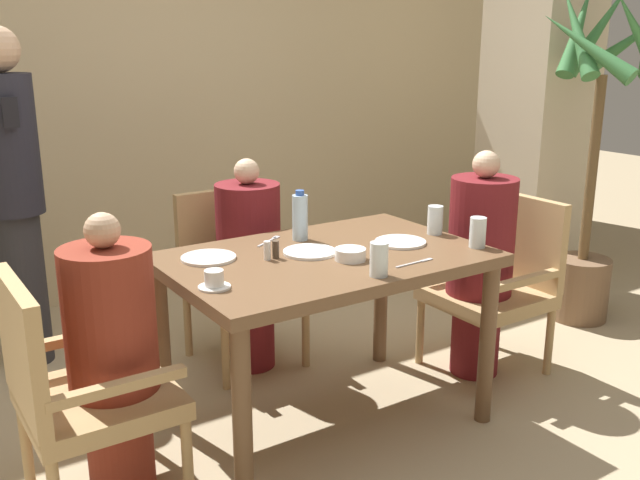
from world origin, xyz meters
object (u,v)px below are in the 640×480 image
(diner_in_left_chair, at_px, (113,356))
(plate_dessert_center, at_px, (400,242))
(chair_left_side, at_px, (75,385))
(chair_far_side, at_px, (237,271))
(standing_host, at_px, (13,190))
(water_bottle, at_px, (300,217))
(bowl_small, at_px, (350,254))
(teacup_with_saucer, at_px, (214,281))
(diner_in_far_chair, at_px, (249,263))
(glass_tall_mid, at_px, (379,259))
(plate_main_right, at_px, (310,252))
(plate_main_left, at_px, (209,258))
(diner_in_right_chair, at_px, (480,263))
(potted_palm, at_px, (593,170))
(glass_tall_far, at_px, (435,220))
(chair_right_side, at_px, (499,278))
(glass_tall_near, at_px, (478,232))

(diner_in_left_chair, xyz_separation_m, plate_dessert_center, (1.27, -0.05, 0.23))
(chair_left_side, height_order, chair_far_side, same)
(standing_host, bearing_deg, water_bottle, -49.23)
(diner_in_left_chair, bearing_deg, bowl_small, -7.39)
(plate_dessert_center, distance_m, teacup_with_saucer, 0.93)
(bowl_small, xyz_separation_m, water_bottle, (-0.01, 0.37, 0.08))
(chair_left_side, xyz_separation_m, diner_in_far_chair, (1.05, 0.69, 0.08))
(glass_tall_mid, bearing_deg, plate_main_right, 98.40)
(plate_main_left, relative_size, glass_tall_mid, 1.71)
(plate_main_right, bearing_deg, diner_in_far_chair, 85.56)
(diner_in_right_chair, relative_size, potted_palm, 0.57)
(teacup_with_saucer, relative_size, glass_tall_far, 0.90)
(diner_in_right_chair, distance_m, water_bottle, 0.96)
(plate_dessert_center, height_order, glass_tall_mid, glass_tall_mid)
(glass_tall_far, bearing_deg, plate_dessert_center, -171.09)
(chair_far_side, xyz_separation_m, chair_right_side, (1.05, -0.83, 0.00))
(chair_left_side, height_order, chair_right_side, same)
(chair_far_side, bearing_deg, diner_in_right_chair, -42.37)
(chair_far_side, distance_m, teacup_with_saucer, 1.16)
(diner_in_far_chair, xyz_separation_m, water_bottle, (0.03, -0.44, 0.33))
(diner_in_far_chair, distance_m, plate_main_right, 0.68)
(diner_in_right_chair, distance_m, glass_tall_near, 0.49)
(diner_in_left_chair, xyz_separation_m, water_bottle, (0.94, 0.25, 0.33))
(bowl_small, bearing_deg, diner_in_left_chair, 172.61)
(plate_main_left, bearing_deg, diner_in_left_chair, -157.06)
(diner_in_left_chair, distance_m, chair_right_side, 1.96)
(potted_palm, bearing_deg, glass_tall_far, -172.46)
(plate_main_left, relative_size, water_bottle, 1.00)
(standing_host, bearing_deg, chair_left_side, -94.47)
(plate_dessert_center, bearing_deg, diner_in_far_chair, 116.19)
(plate_main_left, distance_m, plate_dessert_center, 0.84)
(glass_tall_near, bearing_deg, bowl_small, 165.14)
(chair_left_side, distance_m, glass_tall_mid, 1.17)
(diner_in_far_chair, bearing_deg, plate_main_right, -94.44)
(bowl_small, bearing_deg, diner_in_right_chair, 8.00)
(plate_main_left, bearing_deg, potted_palm, -0.68)
(chair_right_side, bearing_deg, diner_in_far_chair, 146.78)
(potted_palm, bearing_deg, chair_far_side, 161.46)
(teacup_with_saucer, bearing_deg, chair_far_side, 59.48)
(chair_far_side, height_order, water_bottle, water_bottle)
(chair_left_side, height_order, bowl_small, chair_left_side)
(plate_main_right, xyz_separation_m, plate_dessert_center, (0.41, -0.09, 0.00))
(diner_in_right_chair, bearing_deg, glass_tall_far, -178.28)
(chair_right_side, bearing_deg, plate_main_right, 177.64)
(plate_dessert_center, bearing_deg, teacup_with_saucer, -174.75)
(glass_tall_near, distance_m, glass_tall_mid, 0.59)
(chair_left_side, bearing_deg, teacup_with_saucer, -15.14)
(plate_main_right, height_order, water_bottle, water_bottle)
(chair_right_side, relative_size, water_bottle, 3.93)
(standing_host, distance_m, potted_palm, 3.15)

